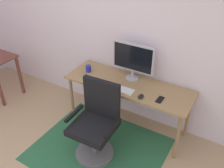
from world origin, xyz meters
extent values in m
cube|color=silver|center=(0.00, 2.20, 1.30)|extent=(6.00, 0.10, 2.60)
cube|color=#29623E|center=(0.36, 1.24, 0.00)|extent=(1.64, 1.37, 0.01)
cube|color=#A07B51|center=(0.45, 1.84, 0.72)|extent=(1.73, 0.58, 0.03)
cylinder|color=#9C744D|center=(-0.35, 1.61, 0.35)|extent=(0.04, 0.04, 0.70)
cylinder|color=#9C744D|center=(1.25, 1.61, 0.35)|extent=(0.04, 0.04, 0.70)
cylinder|color=#9C744D|center=(-0.35, 2.07, 0.35)|extent=(0.04, 0.04, 0.70)
cylinder|color=#9C744D|center=(1.25, 2.07, 0.35)|extent=(0.04, 0.04, 0.70)
cylinder|color=#B2B2B7|center=(0.43, 1.99, 0.74)|extent=(0.18, 0.18, 0.01)
cylinder|color=#B2B2B7|center=(0.43, 1.99, 0.80)|extent=(0.04, 0.04, 0.12)
cube|color=#B7B7BC|center=(0.43, 1.99, 1.05)|extent=(0.58, 0.04, 0.38)
cube|color=black|center=(0.43, 1.97, 1.05)|extent=(0.54, 0.00, 0.34)
cube|color=white|center=(0.39, 1.67, 0.74)|extent=(0.43, 0.13, 0.02)
ellipsoid|color=black|center=(0.73, 1.64, 0.75)|extent=(0.06, 0.10, 0.03)
cylinder|color=#2329A3|center=(-0.19, 1.84, 0.78)|extent=(0.08, 0.08, 0.10)
cube|color=black|center=(0.95, 1.71, 0.74)|extent=(0.07, 0.14, 0.01)
cylinder|color=slate|center=(0.36, 1.14, 0.03)|extent=(0.49, 0.49, 0.05)
cylinder|color=slate|center=(0.36, 1.14, 0.24)|extent=(0.06, 0.06, 0.38)
cube|color=black|center=(0.36, 1.14, 0.47)|extent=(0.52, 0.52, 0.08)
cube|color=black|center=(0.35, 1.36, 0.76)|extent=(0.47, 0.08, 0.50)
cube|color=black|center=(0.09, 1.13, 0.58)|extent=(0.06, 0.35, 0.03)
cube|color=black|center=(0.62, 1.15, 0.58)|extent=(0.06, 0.35, 0.03)
cube|color=brown|center=(-1.51, 1.66, 0.35)|extent=(0.04, 0.04, 0.71)
camera|label=1|loc=(1.67, -0.64, 2.49)|focal=39.54mm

